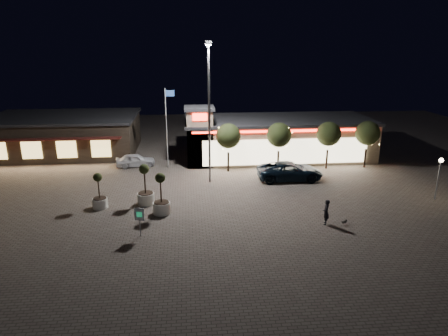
{
  "coord_description": "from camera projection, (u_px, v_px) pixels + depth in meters",
  "views": [
    {
      "loc": [
        0.07,
        -26.53,
        12.1
      ],
      "look_at": [
        3.11,
        6.0,
        1.91
      ],
      "focal_mm": 32.0,
      "sensor_mm": 36.0,
      "label": 1
    }
  ],
  "objects": [
    {
      "name": "ground",
      "position": [
        189.0,
        219.0,
        28.82
      ],
      "size": [
        90.0,
        90.0,
        0.0
      ],
      "primitive_type": "plane",
      "color": "#645A50",
      "rests_on": "ground"
    },
    {
      "name": "planter_right",
      "position": [
        145.0,
        192.0,
        31.23
      ],
      "size": [
        1.33,
        1.33,
        3.28
      ],
      "color": "white",
      "rests_on": "ground"
    },
    {
      "name": "pickup_truck",
      "position": [
        290.0,
        171.0,
        36.92
      ],
      "size": [
        6.05,
        2.8,
        1.68
      ],
      "primitive_type": "imported",
      "rotation": [
        0.0,
        0.0,
        1.57
      ],
      "color": "black",
      "rests_on": "ground"
    },
    {
      "name": "lamp_post_east",
      "position": [
        440.0,
        170.0,
        31.76
      ],
      "size": [
        0.36,
        0.36,
        3.48
      ],
      "color": "gray",
      "rests_on": "ground"
    },
    {
      "name": "valet_sign",
      "position": [
        139.0,
        217.0,
        25.86
      ],
      "size": [
        0.65,
        0.19,
        1.97
      ],
      "color": "gray",
      "rests_on": "ground"
    },
    {
      "name": "pedestrian",
      "position": [
        326.0,
        212.0,
        27.75
      ],
      "size": [
        0.62,
        0.76,
        1.8
      ],
      "primitive_type": "imported",
      "rotation": [
        0.0,
        0.0,
        -1.9
      ],
      "color": "black",
      "rests_on": "ground"
    },
    {
      "name": "string_tree_c",
      "position": [
        329.0,
        134.0,
        39.45
      ],
      "size": [
        2.42,
        2.42,
        4.79
      ],
      "color": "#332319",
      "rests_on": "ground"
    },
    {
      "name": "flagpole",
      "position": [
        167.0,
        121.0,
        39.59
      ],
      "size": [
        0.95,
        0.1,
        8.0
      ],
      "color": "white",
      "rests_on": "ground"
    },
    {
      "name": "planter_left",
      "position": [
        100.0,
        197.0,
        30.53
      ],
      "size": [
        1.15,
        1.15,
        2.83
      ],
      "color": "white",
      "rests_on": "ground"
    },
    {
      "name": "white_sedan",
      "position": [
        135.0,
        160.0,
        40.94
      ],
      "size": [
        4.12,
        2.06,
        1.35
      ],
      "primitive_type": "imported",
      "rotation": [
        0.0,
        0.0,
        1.69
      ],
      "color": "silver",
      "rests_on": "ground"
    },
    {
      "name": "string_tree_b",
      "position": [
        279.0,
        135.0,
        39.01
      ],
      "size": [
        2.42,
        2.42,
        4.79
      ],
      "color": "#332319",
      "rests_on": "ground"
    },
    {
      "name": "floodlight_pole",
      "position": [
        209.0,
        105.0,
        34.51
      ],
      "size": [
        0.6,
        0.4,
        12.38
      ],
      "color": "gray",
      "rests_on": "ground"
    },
    {
      "name": "dog",
      "position": [
        345.0,
        221.0,
        27.9
      ],
      "size": [
        0.44,
        0.29,
        0.24
      ],
      "color": "#59514C",
      "rests_on": "ground"
    },
    {
      "name": "retail_building",
      "position": [
        273.0,
        137.0,
        44.03
      ],
      "size": [
        20.4,
        8.4,
        6.1
      ],
      "color": "tan",
      "rests_on": "ground"
    },
    {
      "name": "planter_mid",
      "position": [
        161.0,
        201.0,
        29.49
      ],
      "size": [
        1.29,
        1.29,
        3.17
      ],
      "color": "white",
      "rests_on": "ground"
    },
    {
      "name": "string_tree_d",
      "position": [
        368.0,
        133.0,
        39.81
      ],
      "size": [
        2.42,
        2.42,
        4.79
      ],
      "color": "#332319",
      "rests_on": "ground"
    },
    {
      "name": "restaurant_building",
      "position": [
        65.0,
        134.0,
        45.91
      ],
      "size": [
        16.4,
        11.0,
        4.3
      ],
      "color": "#382D23",
      "rests_on": "ground"
    },
    {
      "name": "string_tree_a",
      "position": [
        228.0,
        136.0,
        38.57
      ],
      "size": [
        2.42,
        2.42,
        4.79
      ],
      "color": "#332319",
      "rests_on": "ground"
    }
  ]
}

